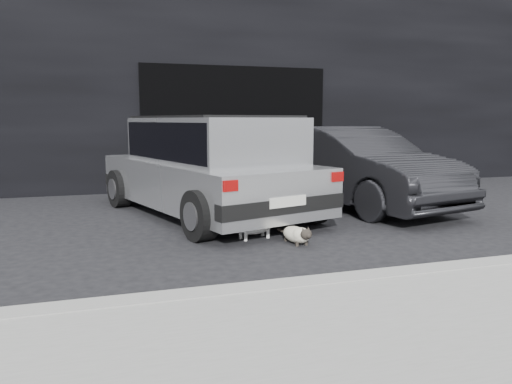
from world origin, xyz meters
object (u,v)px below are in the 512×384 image
object	(u,v)px
silver_hatchback	(209,162)
cat_siamese	(298,235)
second_car	(352,167)
cat_white	(257,224)

from	to	relation	value
silver_hatchback	cat_siamese	bearing A→B (deg)	-90.00
second_car	cat_white	size ratio (longest dim) A/B	5.26
second_car	silver_hatchback	bearing A→B (deg)	169.35
cat_siamese	cat_white	distance (m)	0.58
silver_hatchback	cat_white	xyz separation A→B (m)	(0.24, -1.65, -0.66)
cat_white	second_car	bearing A→B (deg)	116.46
cat_siamese	silver_hatchback	bearing A→B (deg)	-79.85
second_car	cat_white	bearing A→B (deg)	-155.04
cat_siamese	cat_white	world-z (taller)	cat_white
cat_white	cat_siamese	bearing A→B (deg)	29.62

